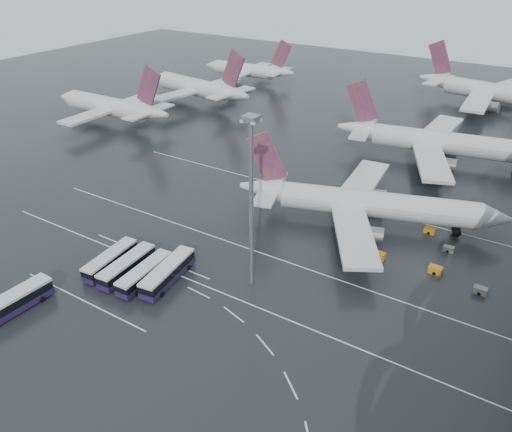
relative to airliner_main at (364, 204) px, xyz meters
The scene contains 23 objects.
ground 33.70m from the airliner_main, 98.91° to the right, with size 420.00×420.00×0.00m, color black.
lane_marking_near 35.66m from the airliner_main, 98.41° to the right, with size 120.00×0.25×0.01m, color white.
lane_marking_mid 22.10m from the airliner_main, 103.85° to the right, with size 120.00×0.25×0.01m, color white.
lane_marking_far 9.89m from the airliner_main, 126.36° to the left, with size 120.00×0.25×0.01m, color white.
bus_bay_line_south 57.19m from the airliner_main, 120.78° to the right, with size 28.00×0.25×0.01m, color white.
bus_bay_line_north 44.27m from the airliner_main, 131.50° to the right, with size 28.00×0.25×0.01m, color white.
airliner_main is the anchor object (origin of this frame).
airliner_gate_b 43.66m from the airliner_main, 84.42° to the left, with size 57.65×51.16×20.06m.
airliner_gate_c 104.08m from the airliner_main, 85.79° to the left, with size 58.51×53.40×20.86m.
jet_remote_west 94.83m from the airliner_main, 168.42° to the left, with size 47.26×38.00×20.68m.
jet_remote_mid 98.44m from the airliner_main, 148.12° to the left, with size 49.21×39.76×21.41m.
jet_remote_far 123.20m from the airliner_main, 134.05° to the left, with size 41.92×33.77×18.27m.
bus_row_near_a 51.34m from the airliner_main, 129.23° to the right, with size 4.01×12.40×3.00m.
bus_row_near_b 48.78m from the airliner_main, 125.71° to the right, with size 3.66×12.71×3.09m.
bus_row_near_c 46.39m from the airliner_main, 121.59° to the right, with size 3.57×12.40×3.01m.
bus_row_near_d 42.82m from the airliner_main, 119.24° to the right, with size 4.78×13.60×3.28m.
bus_row_far_a 67.59m from the airliner_main, 122.44° to the right, with size 3.62×13.59×3.32m.
floodlight_mast 34.15m from the airliner_main, 105.39° to the right, with size 2.30×2.30×30.04m.
gse_cart_belly_a 20.80m from the airliner_main, 28.65° to the right, with size 2.43×1.43×1.32m, color orange.
gse_cart_belly_b 18.60m from the airliner_main, ahead, with size 1.94×1.15×1.06m, color slate.
gse_cart_belly_c 13.82m from the airliner_main, 54.79° to the right, with size 2.46×1.45×1.34m, color orange.
gse_cart_belly_d 28.67m from the airliner_main, 24.34° to the right, with size 2.22×1.31×1.21m, color slate.
gse_cart_belly_e 14.27m from the airliner_main, 15.98° to the left, with size 2.19×1.29×1.19m, color orange.
Camera 1 is at (35.22, -55.96, 52.27)m, focal length 35.00 mm.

